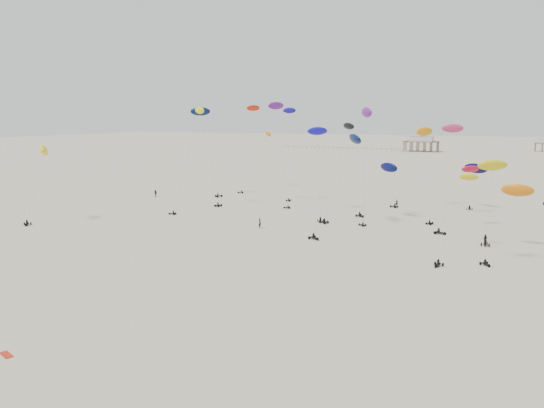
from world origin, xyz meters
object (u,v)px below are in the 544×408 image
at_px(spectator_0, 260,228).
at_px(pavilion_small, 542,146).
at_px(pavilion_main, 421,145).
at_px(rig_4, 491,186).
at_px(rig_0, 318,148).
at_px(rig_9, 419,144).

bearing_deg(spectator_0, pavilion_small, -55.86).
relative_size(pavilion_main, pavilion_small, 2.33).
height_order(pavilion_main, spectator_0, pavilion_main).
bearing_deg(pavilion_main, rig_4, -80.42).
distance_m(rig_0, spectator_0, 25.66).
xyz_separation_m(rig_0, spectator_0, (-4.98, -20.52, -14.59)).
relative_size(pavilion_small, spectator_0, 3.91).
relative_size(rig_0, spectator_0, 9.38).
bearing_deg(pavilion_main, pavilion_small, 23.20).
relative_size(pavilion_small, rig_9, 0.47).
distance_m(pavilion_main, rig_4, 264.01).
bearing_deg(spectator_0, rig_0, -55.99).
bearing_deg(pavilion_small, pavilion_main, -156.80).
height_order(rig_9, spectator_0, rig_9).
bearing_deg(rig_0, rig_4, 124.54).
height_order(pavilion_main, rig_0, rig_0).
height_order(rig_0, spectator_0, rig_0).
bearing_deg(rig_0, rig_9, -154.18).
xyz_separation_m(rig_4, spectator_0, (-41.37, 9.68, -11.59)).
height_order(pavilion_main, rig_9, rig_9).
bearing_deg(rig_4, pavilion_main, -114.77).
distance_m(pavilion_small, rig_4, 291.51).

